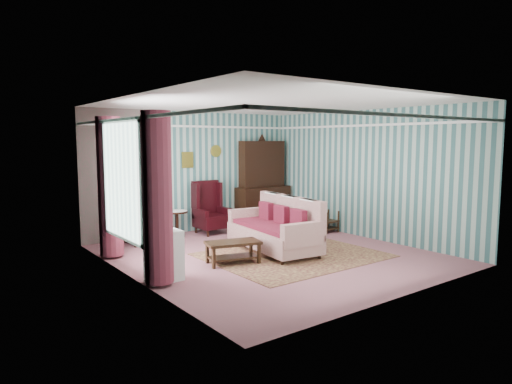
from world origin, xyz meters
TOP-DOWN VIEW (x-y plane):
  - floor at (0.00, 0.00)m, footprint 6.00×6.00m
  - room_shell at (-0.62, 0.18)m, footprint 5.53×6.02m
  - bookcase at (-1.35, 2.84)m, footprint 0.80×0.28m
  - dresser_hutch at (1.90, 2.72)m, footprint 1.50×0.56m
  - wingback_left at (-1.60, 2.45)m, footprint 0.76×0.80m
  - wingback_right at (0.15, 2.45)m, footprint 0.76×0.80m
  - seated_woman at (-1.60, 2.45)m, footprint 0.44×0.40m
  - round_side_table at (-0.70, 2.60)m, footprint 0.50×0.50m
  - nest_table at (2.47, 0.90)m, footprint 0.45×0.38m
  - plant_stand at (-2.40, -0.30)m, footprint 0.55×0.35m
  - rug at (0.30, -0.30)m, footprint 3.20×2.60m
  - sofa at (0.21, 0.20)m, footprint 1.29×2.31m
  - floral_armchair at (0.70, 0.20)m, footprint 1.00×0.99m
  - coffee_table at (-0.95, -0.10)m, footprint 1.06×0.71m
  - potted_plant_a at (-2.48, -0.35)m, footprint 0.44×0.39m
  - potted_plant_b at (-2.39, -0.19)m, footprint 0.36×0.32m
  - potted_plant_c at (-2.52, -0.20)m, footprint 0.22×0.22m

SIDE VIEW (x-z plane):
  - floor at x=0.00m, z-range 0.00..0.00m
  - rug at x=0.30m, z-range 0.00..0.01m
  - coffee_table at x=-0.95m, z-range 0.00..0.41m
  - nest_table at x=2.47m, z-range 0.00..0.54m
  - round_side_table at x=-0.70m, z-range 0.00..0.60m
  - plant_stand at x=-2.40m, z-range 0.00..0.80m
  - sofa at x=0.21m, z-range 0.00..0.93m
  - floral_armchair at x=0.70m, z-range 0.00..1.00m
  - seated_woman at x=-1.60m, z-range 0.00..1.18m
  - wingback_left at x=-1.60m, z-range 0.00..1.25m
  - wingback_right at x=0.15m, z-range 0.00..1.25m
  - potted_plant_c at x=-2.52m, z-range 0.80..1.17m
  - potted_plant_a at x=-2.48m, z-range 0.80..1.25m
  - potted_plant_b at x=-2.39m, z-range 0.80..1.34m
  - bookcase at x=-1.35m, z-range 0.00..2.24m
  - dresser_hutch at x=1.90m, z-range 0.00..2.36m
  - room_shell at x=-0.62m, z-range 0.55..3.46m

